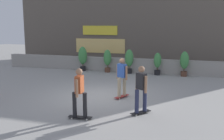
% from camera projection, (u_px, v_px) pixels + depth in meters
% --- Properties ---
extents(ground_plane, '(48.00, 48.00, 0.00)m').
position_uv_depth(ground_plane, '(102.00, 96.00, 11.50)').
color(ground_plane, '#9E9B96').
extents(planter_wall, '(18.00, 0.40, 0.90)m').
position_uv_depth(planter_wall, '(132.00, 65.00, 17.09)').
color(planter_wall, gray).
rests_on(planter_wall, ground).
extents(building_backdrop, '(20.00, 2.08, 6.50)m').
position_uv_depth(building_backdrop, '(143.00, 22.00, 20.38)').
color(building_backdrop, '#60564C').
rests_on(building_backdrop, ground).
extents(potted_plant_0, '(0.57, 0.57, 1.62)m').
position_uv_depth(potted_plant_0, '(83.00, 57.00, 17.48)').
color(potted_plant_0, black).
rests_on(potted_plant_0, ground).
extents(potted_plant_1, '(0.50, 0.50, 1.47)m').
position_uv_depth(potted_plant_1, '(107.00, 59.00, 17.02)').
color(potted_plant_1, brown).
rests_on(potted_plant_1, ground).
extents(potted_plant_2, '(0.52, 0.52, 1.52)m').
position_uv_depth(potted_plant_2, '(129.00, 60.00, 16.61)').
color(potted_plant_2, black).
rests_on(potted_plant_2, ground).
extents(potted_plant_3, '(0.45, 0.45, 1.37)m').
position_uv_depth(potted_plant_3, '(158.00, 62.00, 16.13)').
color(potted_plant_3, black).
rests_on(potted_plant_3, ground).
extents(potted_plant_4, '(0.51, 0.51, 1.49)m').
position_uv_depth(potted_plant_4, '(184.00, 62.00, 15.67)').
color(potted_plant_4, brown).
rests_on(potted_plant_4, ground).
extents(skater_by_wall_right, '(0.52, 0.81, 1.70)m').
position_uv_depth(skater_by_wall_right, '(122.00, 76.00, 11.07)').
color(skater_by_wall_right, maroon).
rests_on(skater_by_wall_right, ground).
extents(skater_foreground, '(0.81, 0.56, 1.70)m').
position_uv_depth(skater_foreground, '(80.00, 91.00, 8.58)').
color(skater_foreground, black).
rests_on(skater_foreground, ground).
extents(skater_far_left, '(0.66, 0.75, 1.70)m').
position_uv_depth(skater_far_left, '(141.00, 88.00, 9.06)').
color(skater_far_left, black).
rests_on(skater_far_left, ground).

